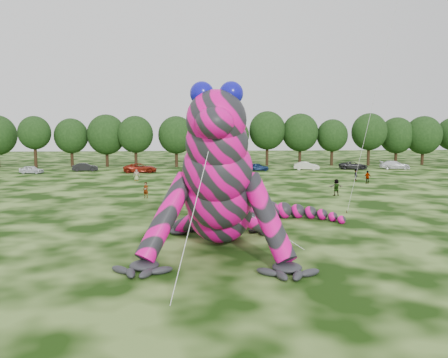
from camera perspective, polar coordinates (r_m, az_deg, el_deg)
name	(u,v)px	position (r m, az deg, el deg)	size (l,w,h in m)	color
ground	(321,245)	(27.29, 12.54, -8.41)	(240.00, 240.00, 0.00)	#16330A
inflatable_gecko	(221,166)	(26.97, -0.36, 1.71)	(15.82, 18.78, 9.39)	#F2068A
tree_3	(35,142)	(86.81, -23.47, 4.46)	(5.81, 5.23, 9.44)	black
tree_4	(71,143)	(86.66, -19.30, 4.50)	(6.22, 5.60, 9.06)	black
tree_5	(107,141)	(84.98, -15.08, 4.86)	(7.16, 6.44, 9.80)	black
tree_6	(136,142)	(82.43, -11.47, 4.81)	(6.52, 5.86, 9.49)	black
tree_7	(176,142)	(82.02, -6.25, 4.88)	(6.68, 6.01, 9.48)	black
tree_8	(208,143)	(82.27, -2.15, 4.74)	(6.14, 5.53, 8.94)	black
tree_9	(235,143)	(83.04, 1.50, 4.66)	(5.27, 4.74, 8.68)	black
tree_10	(267,138)	(85.16, 5.66, 5.29)	(7.09, 6.38, 10.50)	black
tree_11	(300,140)	(86.17, 9.91, 5.10)	(7.01, 6.31, 10.07)	black
tree_12	(332,142)	(87.53, 13.94, 4.66)	(5.99, 5.39, 8.97)	black
tree_13	(369,139)	(89.49, 18.41, 4.93)	(6.83, 6.15, 10.13)	black
tree_14	(396,141)	(93.59, 21.60, 4.64)	(6.82, 6.14, 9.40)	black
tree_15	(423,140)	(95.08, 24.57, 4.60)	(7.17, 6.45, 9.63)	black
car_0	(31,170)	(75.77, -23.85, 1.13)	(1.49, 3.71, 1.27)	silver
car_1	(85,167)	(76.79, -17.69, 1.48)	(1.45, 4.17, 1.37)	black
car_2	(140,168)	(72.17, -10.87, 1.43)	(2.49, 5.41, 1.50)	maroon
car_3	(207,166)	(75.34, -2.21, 1.70)	(1.94, 4.78, 1.39)	#A3A9AD
car_4	(258,167)	(74.37, 4.40, 1.59)	(1.54, 3.82, 1.30)	navy
car_5	(306,166)	(76.82, 10.71, 1.70)	(1.50, 4.31, 1.42)	silver
car_6	(353,165)	(80.01, 16.53, 1.71)	(2.26, 4.90, 1.36)	#252427
car_7	(395,165)	(82.67, 21.41, 1.72)	(2.08, 5.13, 1.49)	white
spectator_0	(146,190)	(45.21, -10.17, -1.43)	(0.59, 0.39, 1.62)	gray
spectator_2	(356,175)	(62.39, 16.88, 0.54)	(1.03, 0.59, 1.60)	gray
spectator_3	(367,177)	(59.30, 18.24, 0.23)	(0.97, 0.41, 1.66)	gray
spectator_1	(212,185)	(47.22, -1.55, -0.84)	(0.91, 0.71, 1.87)	gray
spectator_4	(136,174)	(61.03, -11.36, 0.60)	(0.82, 0.54, 1.69)	gray
spectator_5	(336,187)	(47.57, 14.44, -1.06)	(1.63, 0.52, 1.76)	gray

